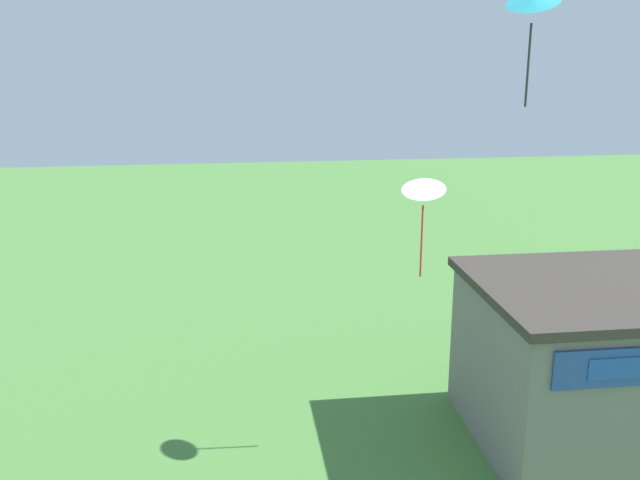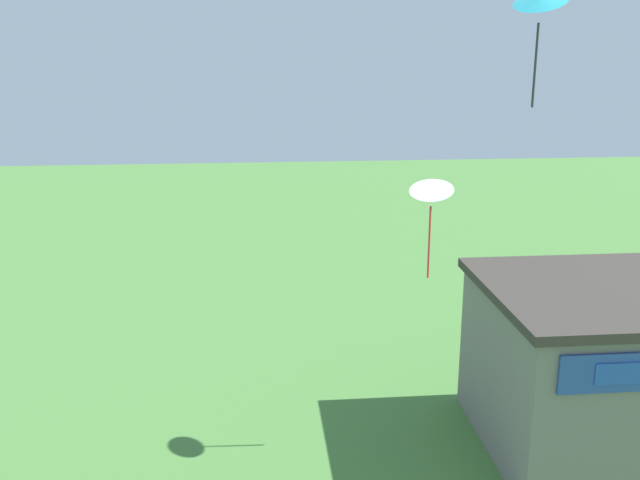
% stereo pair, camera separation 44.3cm
% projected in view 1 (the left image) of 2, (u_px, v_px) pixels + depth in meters
% --- Properties ---
extents(seaside_building, '(6.56, 5.69, 4.36)m').
position_uv_depth(seaside_building, '(599.00, 362.00, 18.51)').
color(seaside_building, slate).
rests_on(seaside_building, ground_plane).
extents(kite_white_delta, '(1.41, 1.40, 2.48)m').
position_uv_depth(kite_white_delta, '(424.00, 190.00, 17.25)').
color(kite_white_delta, white).
extents(kite_cyan_delta, '(1.46, 1.44, 2.35)m').
position_uv_depth(kite_cyan_delta, '(533.00, 3.00, 14.14)').
color(kite_cyan_delta, '#2DB2C6').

